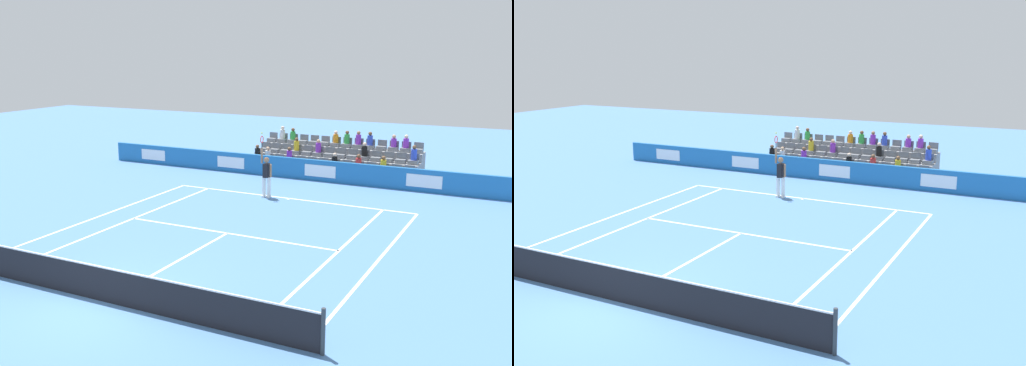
% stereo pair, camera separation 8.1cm
% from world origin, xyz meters
% --- Properties ---
extents(ground_plane, '(80.00, 80.00, 0.00)m').
position_xyz_m(ground_plane, '(0.00, 0.00, 0.00)').
color(ground_plane, '#4C7AB2').
extents(line_baseline, '(10.97, 0.10, 0.01)m').
position_xyz_m(line_baseline, '(0.00, -11.89, 0.00)').
color(line_baseline, white).
rests_on(line_baseline, ground).
extents(line_service, '(8.23, 0.10, 0.01)m').
position_xyz_m(line_service, '(0.00, -6.40, 0.00)').
color(line_service, white).
rests_on(line_service, ground).
extents(line_centre_service, '(0.10, 6.40, 0.01)m').
position_xyz_m(line_centre_service, '(0.00, -3.20, 0.00)').
color(line_centre_service, white).
rests_on(line_centre_service, ground).
extents(line_singles_sideline_left, '(0.10, 11.89, 0.01)m').
position_xyz_m(line_singles_sideline_left, '(4.12, -5.95, 0.00)').
color(line_singles_sideline_left, white).
rests_on(line_singles_sideline_left, ground).
extents(line_singles_sideline_right, '(0.10, 11.89, 0.01)m').
position_xyz_m(line_singles_sideline_right, '(-4.12, -5.95, 0.00)').
color(line_singles_sideline_right, white).
rests_on(line_singles_sideline_right, ground).
extents(line_doubles_sideline_left, '(0.10, 11.89, 0.01)m').
position_xyz_m(line_doubles_sideline_left, '(5.49, -5.95, 0.00)').
color(line_doubles_sideline_left, white).
rests_on(line_doubles_sideline_left, ground).
extents(line_doubles_sideline_right, '(0.10, 11.89, 0.01)m').
position_xyz_m(line_doubles_sideline_right, '(-5.49, -5.95, 0.00)').
color(line_doubles_sideline_right, white).
rests_on(line_doubles_sideline_right, ground).
extents(line_centre_mark, '(0.10, 0.20, 0.01)m').
position_xyz_m(line_centre_mark, '(0.00, -11.79, 0.00)').
color(line_centre_mark, white).
rests_on(line_centre_mark, ground).
extents(sponsor_barrier, '(24.94, 0.22, 1.04)m').
position_xyz_m(sponsor_barrier, '(-0.00, -15.73, 0.52)').
color(sponsor_barrier, '#1E66AD').
rests_on(sponsor_barrier, ground).
extents(tennis_net, '(11.97, 0.10, 1.07)m').
position_xyz_m(tennis_net, '(0.00, 0.00, 0.49)').
color(tennis_net, '#33383D').
rests_on(tennis_net, ground).
extents(tennis_player, '(0.53, 0.37, 2.85)m').
position_xyz_m(tennis_player, '(1.00, -11.65, 0.99)').
color(tennis_player, white).
rests_on(tennis_player, ground).
extents(stadium_stand, '(8.68, 2.85, 2.17)m').
position_xyz_m(stadium_stand, '(0.00, -18.04, 0.56)').
color(stadium_stand, gray).
rests_on(stadium_stand, ground).
extents(loose_tennis_ball, '(0.07, 0.07, 0.07)m').
position_xyz_m(loose_tennis_ball, '(0.00, -1.64, 0.03)').
color(loose_tennis_ball, '#D1E533').
rests_on(loose_tennis_ball, ground).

